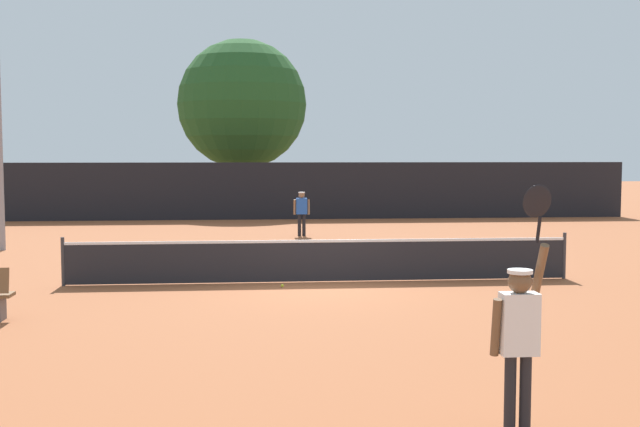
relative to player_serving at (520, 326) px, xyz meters
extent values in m
plane|color=#9E5633|center=(-1.16, 9.76, -1.15)|extent=(120.00, 120.00, 0.00)
cube|color=#232328|center=(-1.16, 9.76, -0.68)|extent=(11.33, 0.03, 0.91)
cube|color=white|center=(-1.16, 9.76, -0.22)|extent=(11.33, 0.04, 0.06)
cylinder|color=#333338|center=(-6.83, 9.76, -0.62)|extent=(0.08, 0.08, 1.07)
cylinder|color=#333338|center=(4.51, 9.76, -0.62)|extent=(0.08, 0.08, 1.07)
cube|color=black|center=(-1.16, 26.59, 0.10)|extent=(30.52, 0.12, 2.50)
cube|color=white|center=(-0.01, -0.01, 0.03)|extent=(0.38, 0.22, 0.63)
sphere|color=brown|center=(-0.01, -0.01, 0.46)|extent=(0.24, 0.24, 0.24)
cylinder|color=white|center=(-0.01, -0.01, 0.56)|extent=(0.25, 0.25, 0.04)
cylinder|color=black|center=(-0.09, -0.01, -0.72)|extent=(0.12, 0.12, 0.86)
cylinder|color=black|center=(0.07, -0.01, -0.72)|extent=(0.12, 0.12, 0.86)
cylinder|color=brown|center=(-0.25, -0.01, -0.01)|extent=(0.09, 0.18, 0.60)
cylinder|color=brown|center=(0.23, 0.08, 0.56)|extent=(0.09, 0.33, 0.58)
cylinder|color=black|center=(0.23, 0.14, 0.97)|extent=(0.04, 0.11, 0.28)
ellipsoid|color=black|center=(0.23, 0.20, 1.26)|extent=(0.30, 0.13, 0.36)
cube|color=blue|center=(-0.95, 19.64, -0.10)|extent=(0.38, 0.22, 0.57)
sphere|color=#8C6647|center=(-0.95, 19.64, 0.28)|extent=(0.22, 0.22, 0.22)
cylinder|color=white|center=(-0.95, 19.64, 0.37)|extent=(0.23, 0.23, 0.04)
cylinder|color=black|center=(-1.03, 19.64, -0.77)|extent=(0.12, 0.12, 0.76)
cylinder|color=black|center=(-0.87, 19.64, -0.77)|extent=(0.12, 0.12, 0.76)
cylinder|color=#8C6647|center=(-1.19, 19.64, -0.13)|extent=(0.09, 0.17, 0.54)
cylinder|color=#8C6647|center=(-0.71, 19.64, -0.13)|extent=(0.09, 0.15, 0.54)
sphere|color=#CCE033|center=(-2.05, 9.16, -1.12)|extent=(0.07, 0.07, 0.07)
cube|color=#4C4C51|center=(-7.06, 6.20, -0.93)|extent=(0.08, 0.36, 0.45)
cylinder|color=brown|center=(-3.14, 32.54, 0.32)|extent=(0.56, 0.56, 2.94)
sphere|color=#235123|center=(-3.14, 32.54, 4.24)|extent=(6.55, 6.55, 6.55)
cube|color=navy|center=(5.52, 34.28, -0.55)|extent=(1.98, 4.24, 0.90)
cube|color=#2D333D|center=(5.52, 33.98, 0.22)|extent=(1.74, 2.23, 0.64)
cylinder|color=black|center=(4.67, 35.68, -0.85)|extent=(0.22, 0.60, 0.60)
cylinder|color=black|center=(6.37, 35.68, -0.85)|extent=(0.22, 0.60, 0.60)
cylinder|color=black|center=(4.67, 32.88, -0.85)|extent=(0.22, 0.60, 0.60)
cylinder|color=black|center=(6.37, 32.88, -0.85)|extent=(0.22, 0.60, 0.60)
cube|color=#B7B7BC|center=(8.63, 35.36, -0.55)|extent=(2.29, 4.36, 0.90)
cube|color=#2D333D|center=(8.63, 35.06, 0.22)|extent=(1.90, 2.35, 0.64)
cylinder|color=black|center=(7.78, 36.76, -0.85)|extent=(0.22, 0.60, 0.60)
cylinder|color=black|center=(9.48, 36.76, -0.85)|extent=(0.22, 0.60, 0.60)
cylinder|color=black|center=(7.78, 33.96, -0.85)|extent=(0.22, 0.60, 0.60)
cylinder|color=black|center=(9.48, 33.96, -0.85)|extent=(0.22, 0.60, 0.60)
camera|label=1|loc=(-2.71, -7.62, 1.76)|focal=43.86mm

